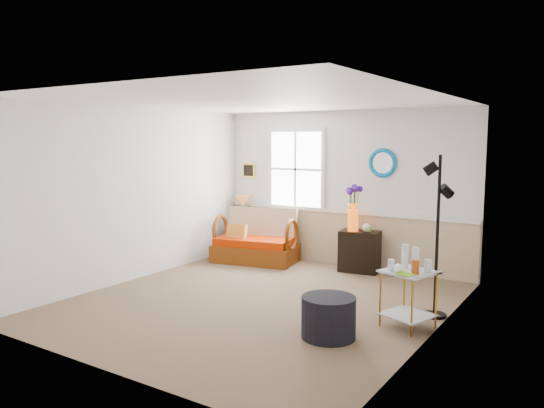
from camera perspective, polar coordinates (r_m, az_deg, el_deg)
The scene contains 19 objects.
floor at distance 7.08m, azimuth -1.38°, elevation -10.46°, with size 4.50×5.00×0.01m, color brown.
ceiling at distance 6.78m, azimuth -1.44°, elevation 11.02°, with size 4.50×5.00×0.01m, color white.
walls at distance 6.81m, azimuth -1.41°, elevation 0.04°, with size 4.51×5.01×2.60m.
wainscot at distance 9.07m, azimuth 7.49°, elevation -3.72°, with size 4.46×0.02×0.90m, color tan.
chair_rail at distance 8.99m, azimuth 7.51°, elevation -0.78°, with size 4.46×0.04×0.06m, color silver.
window at distance 9.34m, azimuth 2.58°, elevation 3.75°, with size 1.14×0.06×1.44m, color white, non-canonical shape.
picture at distance 9.91m, azimuth -2.50°, elevation 3.64°, with size 0.28×0.03×0.28m, color gold.
mirror at distance 8.65m, azimuth 11.83°, elevation 4.35°, with size 0.47×0.47×0.07m, color #0089CA.
loveseat at distance 9.22m, azimuth -1.80°, elevation -3.44°, with size 1.40×0.79×0.92m, color #6F370A, non-canonical shape.
throw_pillow at distance 9.22m, azimuth -3.81°, elevation -3.29°, with size 0.37×0.09×0.37m, color #C44F0D, non-canonical shape.
lamp_stand at distance 9.93m, azimuth -3.15°, elevation -3.70°, with size 0.33×0.33×0.58m, color black, non-canonical shape.
table_lamp at distance 9.89m, azimuth -3.19°, elevation -0.55°, with size 0.28×0.28×0.51m, color #B36A2D, non-canonical shape.
potted_plant at distance 9.75m, azimuth -2.71°, elevation -1.31°, with size 0.33×0.37×0.29m, color #5B8541.
cabinet at distance 8.68m, azimuth 9.41°, elevation -5.04°, with size 0.62×0.40×0.66m, color black, non-canonical shape.
flower_vase at distance 8.55m, azimuth 8.74°, elevation -0.47°, with size 0.21×0.21×0.73m, color #F65B0A, non-canonical shape.
side_table at distance 6.26m, azimuth 14.42°, elevation -9.90°, with size 0.52×0.52×0.65m, color #A96D20, non-canonical shape.
tabletop_items at distance 6.15m, azimuth 14.58°, elevation -5.78°, with size 0.45×0.45×0.27m, color silver, non-canonical shape.
floor_lamp at distance 6.58m, azimuth 17.36°, elevation -3.40°, with size 0.28×0.28×1.94m, color black, non-canonical shape.
ottoman at distance 5.84m, azimuth 6.11°, elevation -12.01°, with size 0.59×0.59×0.45m, color black.
Camera 1 is at (3.81, -5.58, 2.12)m, focal length 35.00 mm.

